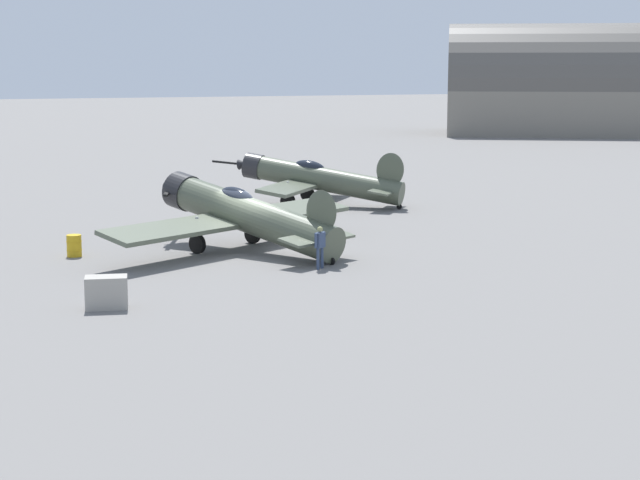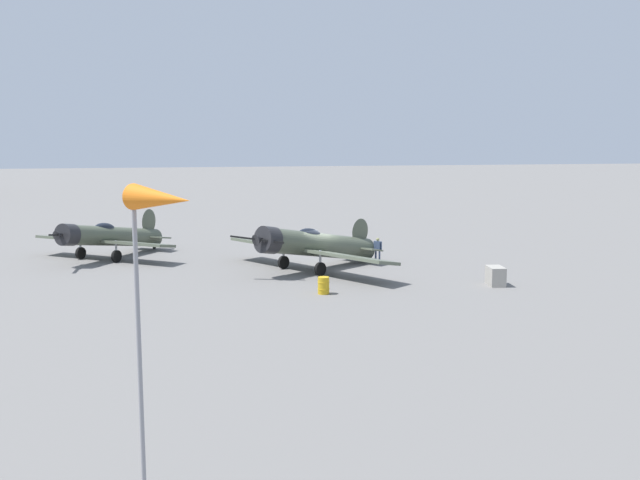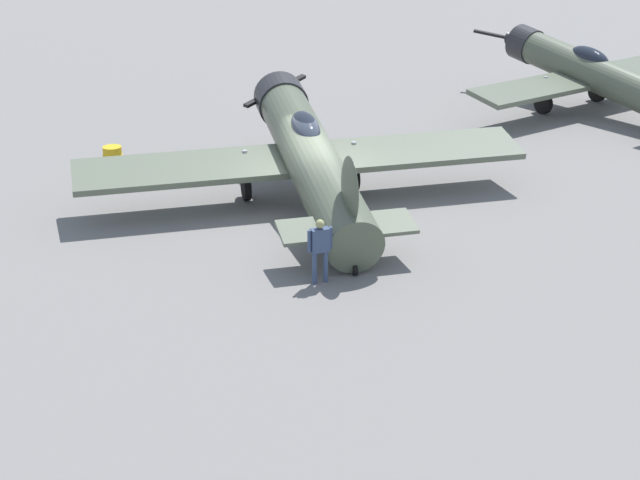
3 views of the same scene
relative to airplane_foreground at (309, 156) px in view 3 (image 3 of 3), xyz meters
name	(u,v)px [view 3 (image 3 of 3)]	position (x,y,z in m)	size (l,w,h in m)	color
ground_plane	(313,214)	(0.45, 0.25, -1.53)	(400.00, 400.00, 0.00)	slate
airplane_foreground	(309,156)	(0.00, 0.00, 0.00)	(10.08, 12.21, 3.04)	#4C5442
airplane_mid_apron	(596,75)	(-12.17, 7.84, -0.06)	(9.15, 9.48, 3.08)	#4C5442
ground_crew_mechanic	(320,245)	(4.68, 1.55, -0.56)	(0.44, 0.52, 1.62)	#384766
fuel_drum	(113,160)	(-1.25, -6.69, -1.09)	(0.62, 0.62, 0.88)	gold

